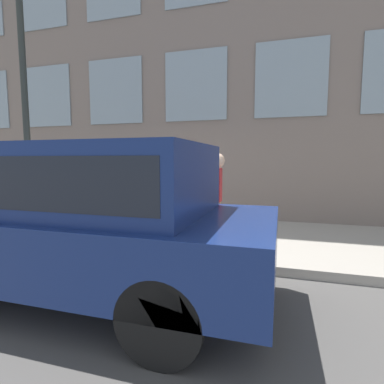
{
  "coord_description": "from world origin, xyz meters",
  "views": [
    {
      "loc": [
        -4.05,
        -2.06,
        1.57
      ],
      "look_at": [
        0.65,
        -0.66,
        1.04
      ],
      "focal_mm": 28.0,
      "sensor_mm": 36.0,
      "label": 1
    }
  ],
  "objects_px": {
    "person": "(217,190)",
    "street_lamp": "(23,71)",
    "fire_hydrant": "(167,222)",
    "parked_truck_navy_near": "(82,212)"
  },
  "relations": [
    {
      "from": "person",
      "to": "parked_truck_navy_near",
      "type": "distance_m",
      "value": 2.33
    },
    {
      "from": "fire_hydrant",
      "to": "parked_truck_navy_near",
      "type": "distance_m",
      "value": 1.8
    },
    {
      "from": "fire_hydrant",
      "to": "street_lamp",
      "type": "relative_size",
      "value": 0.16
    },
    {
      "from": "person",
      "to": "fire_hydrant",
      "type": "bearing_deg",
      "value": 156.65
    },
    {
      "from": "person",
      "to": "street_lamp",
      "type": "relative_size",
      "value": 0.31
    },
    {
      "from": "person",
      "to": "street_lamp",
      "type": "bearing_deg",
      "value": 135.57
    },
    {
      "from": "parked_truck_navy_near",
      "to": "street_lamp",
      "type": "relative_size",
      "value": 0.88
    },
    {
      "from": "fire_hydrant",
      "to": "parked_truck_navy_near",
      "type": "height_order",
      "value": "parked_truck_navy_near"
    },
    {
      "from": "person",
      "to": "street_lamp",
      "type": "distance_m",
      "value": 4.33
    },
    {
      "from": "fire_hydrant",
      "to": "parked_truck_navy_near",
      "type": "relative_size",
      "value": 0.19
    }
  ]
}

